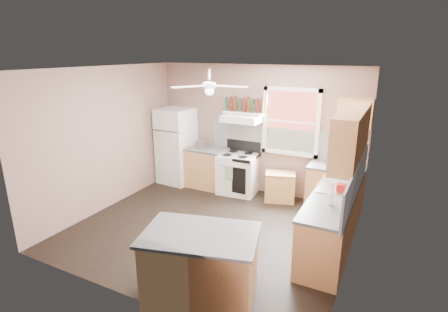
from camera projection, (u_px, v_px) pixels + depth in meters
The scene contains 32 objects.
floor at pixel (211, 228), 6.06m from camera, with size 4.50×4.50×0.00m, color black.
ceiling at pixel (209, 69), 5.28m from camera, with size 4.50×4.50×0.00m, color white.
wall_back at pixel (257, 130), 7.40m from camera, with size 4.50×0.05×2.70m, color #7D6156.
wall_right at pixel (358, 176), 4.68m from camera, with size 0.05×4.00×2.70m, color #7D6156.
wall_left at pixel (106, 139), 6.66m from camera, with size 0.05×4.00×2.70m, color #7D6156.
backsplash_back at pixel (276, 141), 7.22m from camera, with size 2.90×0.03×0.55m, color white.
backsplash_right at pixel (356, 180), 5.01m from camera, with size 0.03×2.60×0.55m, color white.
window_view at pixel (291, 122), 6.96m from camera, with size 1.00×0.02×1.20m, color maroon.
window_frame at pixel (291, 122), 6.94m from camera, with size 1.16×0.07×1.36m, color white.
refrigerator at pixel (176, 146), 8.02m from camera, with size 0.73×0.71×1.72m, color white.
base_cabinet_left at pixel (206, 168), 7.85m from camera, with size 0.90×0.60×0.86m, color #BB7B4E.
counter_left at pixel (206, 149), 7.72m from camera, with size 0.92×0.62×0.04m, color #4F4F52.
toaster at pixel (203, 145), 7.62m from camera, with size 0.28×0.16×0.18m, color silver.
stove at pixel (238, 174), 7.49m from camera, with size 0.80×0.64×0.86m, color white.
range_hood at pixel (242, 119), 7.18m from camera, with size 0.78×0.50×0.14m, color white.
bottle_shelf at pixel (244, 113), 7.26m from camera, with size 0.90×0.26×0.03m, color white.
cart at pixel (280, 187), 7.11m from camera, with size 0.59×0.39×0.59m, color #BB7B4E.
base_cabinet_corner at pixel (335, 190), 6.63m from camera, with size 1.00×0.60×0.86m, color #BB7B4E.
base_cabinet_right at pixel (331, 223), 5.35m from camera, with size 0.60×2.20×0.86m, color #BB7B4E.
counter_corner at pixel (337, 167), 6.50m from camera, with size 1.02×0.62×0.04m, color #4F4F52.
counter_right at pixel (333, 196), 5.22m from camera, with size 0.62×2.22×0.04m, color #4F4F52.
sink at pixel (336, 190), 5.39m from camera, with size 0.55×0.45×0.03m, color silver.
faucet at pixel (347, 188), 5.30m from camera, with size 0.03×0.03×0.14m, color silver.
upper_cabinet_right at pixel (352, 135), 5.07m from camera, with size 0.33×1.80×0.76m, color #BB7B4E.
upper_cabinet_corner at pixel (355, 113), 6.23m from camera, with size 0.60×0.33×0.52m, color #BB7B4E.
paper_towel at pixel (358, 148), 6.39m from camera, with size 0.12×0.12×0.26m, color white.
island at pixel (201, 268), 4.25m from camera, with size 1.29×0.81×0.86m, color #BB7B4E.
island_top at pixel (200, 235), 4.12m from camera, with size 1.36×0.89×0.04m, color #4F4F52.
ceiling_fan_hub at pixel (209, 85), 5.35m from camera, with size 0.20×0.20×0.08m, color white.
soap_bottle at pixel (332, 197), 4.83m from camera, with size 0.10×0.10×0.25m, color silver.
red_caddy at pixel (342, 187), 5.36m from camera, with size 0.18×0.12×0.10m, color #A4120E.
wine_bottles at pixel (244, 105), 7.21m from camera, with size 0.86×0.06×0.31m.
Camera 1 is at (2.66, -4.74, 2.96)m, focal length 28.00 mm.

